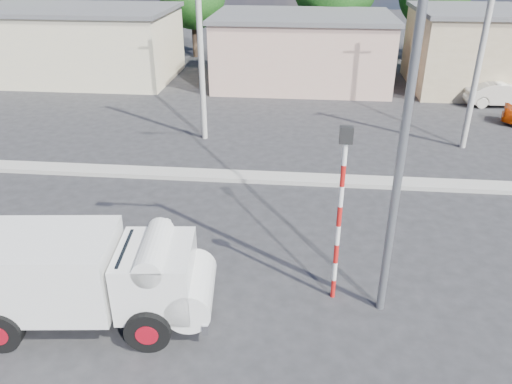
# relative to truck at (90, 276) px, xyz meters

# --- Properties ---
(ground_plane) EXTENTS (120.00, 120.00, 0.00)m
(ground_plane) POSITION_rel_truck_xyz_m (2.19, -0.14, -1.21)
(ground_plane) COLOR #252527
(ground_plane) RESTS_ON ground
(median) EXTENTS (40.00, 0.80, 0.16)m
(median) POSITION_rel_truck_xyz_m (2.19, 7.86, -1.13)
(median) COLOR #99968E
(median) RESTS_ON ground
(truck) EXTENTS (5.47, 2.56, 2.19)m
(truck) POSITION_rel_truck_xyz_m (0.00, 0.00, 0.00)
(truck) COLOR black
(truck) RESTS_ON ground
(bicycle) EXTENTS (2.07, 1.05, 1.04)m
(bicycle) POSITION_rel_truck_xyz_m (1.46, 1.23, -0.70)
(bicycle) COLOR black
(bicycle) RESTS_ON ground
(cyclist) EXTENTS (0.53, 0.70, 1.73)m
(cyclist) POSITION_rel_truck_xyz_m (1.46, 1.23, -0.35)
(cyclist) COLOR silver
(cyclist) RESTS_ON ground
(car_cream) EXTENTS (3.90, 1.56, 1.26)m
(car_cream) POSITION_rel_truck_xyz_m (14.73, 18.22, -0.58)
(car_cream) COLOR beige
(car_cream) RESTS_ON ground
(traffic_pole) EXTENTS (0.28, 0.18, 4.36)m
(traffic_pole) POSITION_rel_truck_xyz_m (5.39, 1.36, 1.38)
(traffic_pole) COLOR red
(traffic_pole) RESTS_ON ground
(streetlight) EXTENTS (2.34, 0.22, 9.00)m
(streetlight) POSITION_rel_truck_xyz_m (6.33, 1.06, 3.75)
(streetlight) COLOR slate
(streetlight) RESTS_ON ground
(building_row) EXTENTS (37.80, 7.30, 4.44)m
(building_row) POSITION_rel_truck_xyz_m (3.29, 21.86, 0.92)
(building_row) COLOR beige
(building_row) RESTS_ON ground
(utility_poles) EXTENTS (35.40, 0.24, 8.00)m
(utility_poles) POSITION_rel_truck_xyz_m (5.44, 11.86, 2.86)
(utility_poles) COLOR #99968E
(utility_poles) RESTS_ON ground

